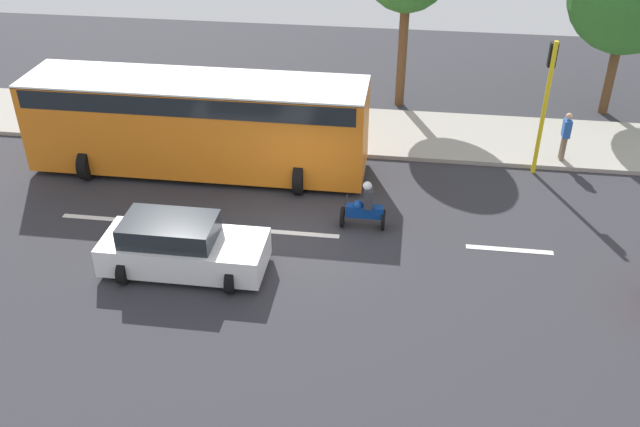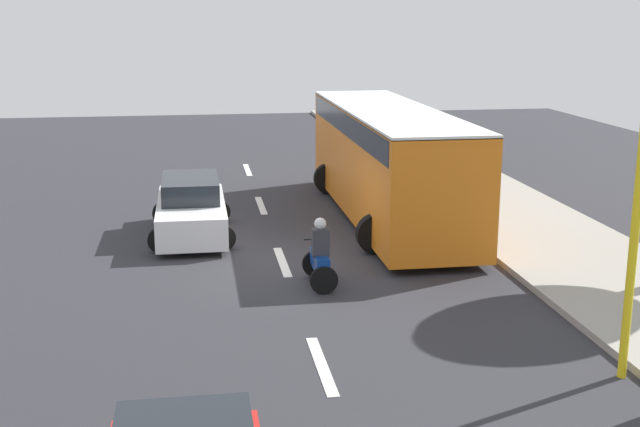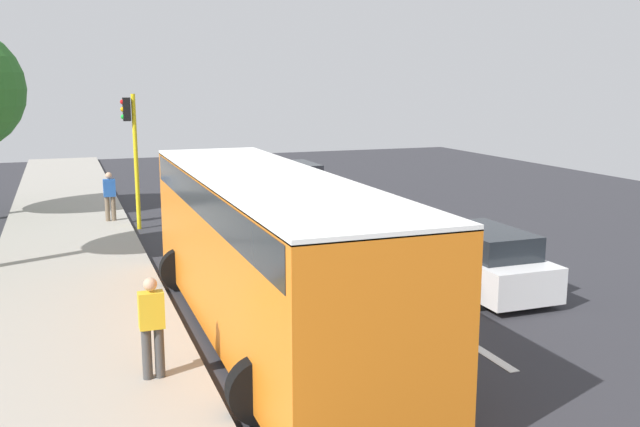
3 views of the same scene
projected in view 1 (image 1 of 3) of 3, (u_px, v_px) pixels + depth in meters
The scene contains 11 objects.
ground_plane at pixel (298, 235), 20.31m from camera, with size 40.00×60.00×0.10m, color #2D2D33.
sidewalk at pixel (329, 129), 26.13m from camera, with size 4.00×60.00×0.15m, color #9E998E.
lane_stripe_north at pixel (509, 250), 19.58m from camera, with size 0.20×2.40×0.01m, color white.
lane_stripe_mid at pixel (298, 233), 20.28m from camera, with size 0.20×2.40×0.01m, color white.
lane_stripe_south at pixel (101, 218), 20.98m from camera, with size 0.20×2.40×0.01m, color white.
car_white at pixel (181, 247), 18.46m from camera, with size 2.17×4.33×1.52m.
city_bus at pixel (197, 119), 22.66m from camera, with size 3.20×11.00×3.16m.
motorcycle at pixel (364, 208), 20.24m from camera, with size 0.60×1.30×1.53m.
pedestrian_near_signal at pixel (565, 135), 23.47m from camera, with size 0.40×0.24×1.69m.
pedestrian_by_tree at pixel (171, 109), 25.30m from camera, with size 0.40×0.24×1.69m.
traffic_light_corner at pixel (547, 89), 21.97m from camera, with size 0.49×0.24×4.50m.
Camera 1 is at (-16.66, -2.94, 11.22)m, focal length 39.27 mm.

